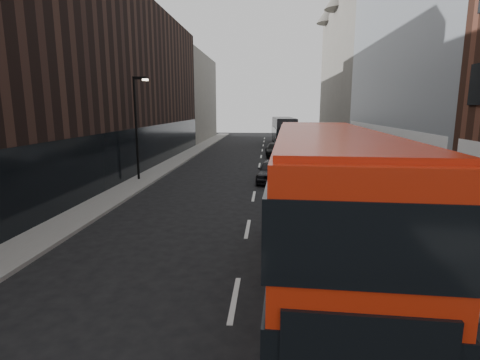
% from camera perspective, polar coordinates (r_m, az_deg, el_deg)
% --- Properties ---
extents(ground, '(140.00, 140.00, 0.00)m').
position_cam_1_polar(ground, '(8.94, -2.17, -23.86)').
color(ground, black).
rests_on(ground, ground).
extents(sidewalk_right, '(3.00, 80.00, 0.15)m').
position_cam_1_polar(sidewalk_right, '(33.33, 15.95, 1.89)').
color(sidewalk_right, slate).
rests_on(sidewalk_right, ground).
extents(sidewalk_left, '(2.00, 80.00, 0.15)m').
position_cam_1_polar(sidewalk_left, '(33.86, -10.73, 2.26)').
color(sidewalk_left, slate).
rests_on(sidewalk_left, ground).
extents(building_modern_block, '(5.03, 22.00, 20.00)m').
position_cam_1_polar(building_modern_block, '(30.57, 26.25, 18.94)').
color(building_modern_block, '#A6ABB1').
rests_on(building_modern_block, ground).
extents(building_victorian, '(6.50, 24.00, 21.00)m').
position_cam_1_polar(building_victorian, '(52.54, 16.67, 15.52)').
color(building_victorian, '#69655C').
rests_on(building_victorian, ground).
extents(building_left_mid, '(5.00, 24.00, 14.00)m').
position_cam_1_polar(building_left_mid, '(39.33, -14.21, 13.43)').
color(building_left_mid, black).
rests_on(building_left_mid, ground).
extents(building_left_far, '(5.00, 20.00, 13.00)m').
position_cam_1_polar(building_left_far, '(60.58, -7.42, 12.23)').
color(building_left_far, '#69655C').
rests_on(building_left_far, ground).
extents(street_lamp, '(1.06, 0.22, 7.00)m').
position_cam_1_polar(street_lamp, '(26.89, -15.43, 8.63)').
color(street_lamp, black).
rests_on(street_lamp, sidewalk_left).
extents(red_bus, '(3.14, 11.33, 4.53)m').
position_cam_1_polar(red_bus, '(10.28, 12.75, -3.89)').
color(red_bus, '#B1200A').
rests_on(red_bus, ground).
extents(grey_bus, '(3.26, 11.67, 3.73)m').
position_cam_1_polar(grey_bus, '(52.71, 6.65, 7.54)').
color(grey_bus, black).
rests_on(grey_bus, ground).
extents(car_a, '(2.30, 4.63, 1.52)m').
position_cam_1_polar(car_a, '(26.23, 4.85, 1.41)').
color(car_a, black).
rests_on(car_a, ground).
extents(car_b, '(1.92, 4.17, 1.32)m').
position_cam_1_polar(car_b, '(33.64, 7.87, 3.30)').
color(car_b, gray).
rests_on(car_b, ground).
extents(car_c, '(2.10, 4.81, 1.38)m').
position_cam_1_polar(car_c, '(39.86, 5.32, 4.59)').
color(car_c, black).
rests_on(car_c, ground).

